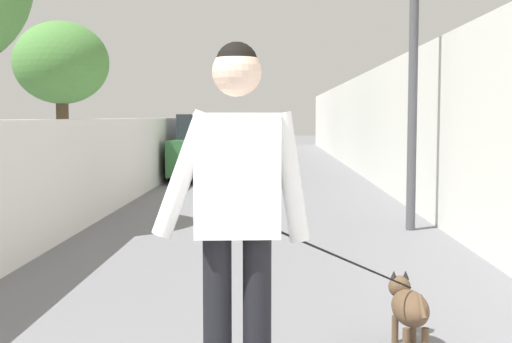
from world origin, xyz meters
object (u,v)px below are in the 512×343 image
car_near (213,148)px  car_far (232,138)px  tree_left_mid (61,64)px  dog (408,306)px  person_skateboarder (237,202)px

car_near → car_far: same height
tree_left_mid → dog: bearing=-151.5°
person_skateboarder → dog: person_skateboarder is taller
tree_left_mid → person_skateboarder: tree_left_mid is taller
tree_left_mid → car_far: (10.87, -2.76, -1.81)m
tree_left_mid → person_skateboarder: size_ratio=1.96×
tree_left_mid → dog: (-9.44, -5.12, -2.25)m
person_skateboarder → car_near: size_ratio=0.42×
tree_left_mid → dog: size_ratio=2.09×
dog → car_far: 20.45m
tree_left_mid → car_far: size_ratio=0.87×
car_far → dog: bearing=-173.4°
tree_left_mid → car_near: size_ratio=0.81×
person_skateboarder → car_far: bearing=3.6°
person_skateboarder → dog: bearing=-38.3°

